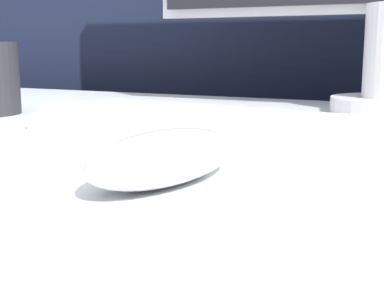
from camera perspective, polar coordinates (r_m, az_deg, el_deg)
name	(u,v)px	position (r m, az deg, el deg)	size (l,w,h in m)	color
partition_panel	(370,149)	(1.01, 18.46, -0.56)	(5.00, 0.03, 1.23)	black
computer_mouse_near	(166,157)	(0.34, -2.81, -1.37)	(0.08, 0.14, 0.03)	silver
keyboard	(248,128)	(0.49, 6.01, 1.67)	(0.46, 0.17, 0.02)	silver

